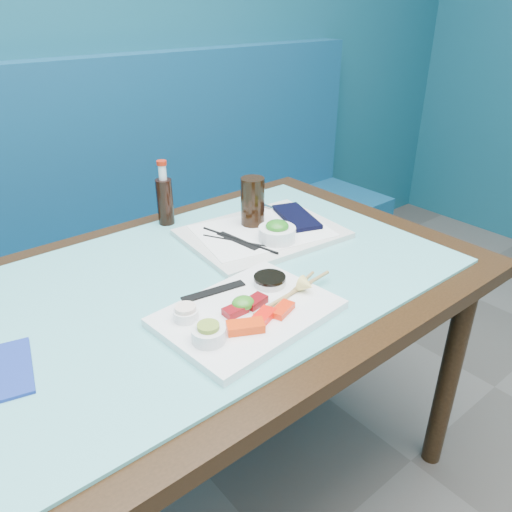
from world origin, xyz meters
TOP-DOWN VIEW (x-y plane):
  - booth_bench at (0.00, 2.29)m, footprint 3.00×0.56m
  - dining_table at (0.00, 1.45)m, footprint 1.40×0.90m
  - glass_top at (0.00, 1.45)m, footprint 1.22×0.76m
  - sashimi_plate at (-0.02, 1.25)m, footprint 0.39×0.29m
  - salmon_left at (-0.07, 1.19)m, footprint 0.08×0.07m
  - salmon_mid at (-0.02, 1.20)m, footprint 0.07×0.05m
  - salmon_right at (0.03, 1.19)m, footprint 0.07×0.05m
  - tuna_left at (-0.05, 1.25)m, footprint 0.05×0.03m
  - tuna_right at (0.00, 1.25)m, footprint 0.06×0.04m
  - seaweed_garnish at (-0.03, 1.26)m, footprint 0.06×0.05m
  - ramekin_wasabi at (-0.15, 1.21)m, footprint 0.08×0.08m
  - wasabi_fill at (-0.15, 1.21)m, footprint 0.06×0.06m
  - ramekin_ginger at (-0.14, 1.30)m, footprint 0.06×0.06m
  - ginger_fill at (-0.14, 1.30)m, footprint 0.05×0.05m
  - soy_dish at (0.08, 1.30)m, footprint 0.09×0.09m
  - soy_fill at (0.08, 1.30)m, footprint 0.10×0.10m
  - lemon_wedge at (0.12, 1.22)m, footprint 0.04×0.04m
  - chopstick_sleeve at (-0.04, 1.35)m, footprint 0.15×0.05m
  - wooden_chopstick_a at (0.09, 1.23)m, footprint 0.22×0.08m
  - wooden_chopstick_b at (0.10, 1.23)m, footprint 0.25×0.04m
  - serving_tray at (0.26, 1.54)m, footprint 0.45×0.35m
  - paper_placemat at (0.26, 1.54)m, footprint 0.41×0.33m
  - seaweed_bowl at (0.25, 1.47)m, footprint 0.12×0.12m
  - seaweed_salad at (0.25, 1.47)m, footprint 0.07×0.07m
  - cola_glass at (0.27, 1.60)m, footprint 0.07×0.07m
  - navy_pouch at (0.40, 1.54)m, footprint 0.14×0.21m
  - fork at (0.39, 1.65)m, footprint 0.02×0.08m
  - black_chopstick_a at (0.16, 1.53)m, footprint 0.10×0.18m
  - black_chopstick_b at (0.17, 1.53)m, footprint 0.07×0.26m
  - tray_sleeve at (0.17, 1.53)m, footprint 0.04×0.15m
  - cola_bottle_body at (0.10, 1.80)m, footprint 0.06×0.06m
  - cola_bottle_neck at (0.10, 1.80)m, footprint 0.03×0.03m
  - cola_bottle_cap at (0.10, 1.80)m, footprint 0.04×0.04m

SIDE VIEW (x-z plane):
  - booth_bench at x=0.00m, z-range -0.21..0.96m
  - dining_table at x=0.00m, z-range 0.29..1.04m
  - glass_top at x=0.00m, z-range 0.75..0.76m
  - serving_tray at x=0.26m, z-range 0.76..0.77m
  - sashimi_plate at x=-0.02m, z-range 0.76..0.78m
  - paper_placemat at x=0.26m, z-range 0.77..0.78m
  - tray_sleeve at x=0.17m, z-range 0.77..0.78m
  - black_chopstick_a at x=0.16m, z-range 0.77..0.78m
  - black_chopstick_b at x=0.17m, z-range 0.77..0.78m
  - chopstick_sleeve at x=-0.04m, z-range 0.78..0.78m
  - fork at x=0.39m, z-range 0.77..0.78m
  - wooden_chopstick_a at x=0.09m, z-range 0.78..0.78m
  - wooden_chopstick_b at x=0.10m, z-range 0.78..0.79m
  - navy_pouch at x=0.40m, z-range 0.77..0.79m
  - salmon_right at x=0.03m, z-range 0.78..0.79m
  - soy_dish at x=0.08m, z-range 0.78..0.79m
  - salmon_mid at x=-0.02m, z-range 0.78..0.79m
  - tuna_left at x=-0.05m, z-range 0.78..0.79m
  - tuna_right at x=0.00m, z-range 0.78..0.79m
  - salmon_left at x=-0.07m, z-range 0.78..0.79m
  - ramekin_ginger at x=-0.14m, z-range 0.78..0.80m
  - seaweed_garnish at x=-0.03m, z-range 0.78..0.80m
  - ramekin_wasabi at x=-0.15m, z-range 0.78..0.81m
  - seaweed_bowl at x=0.25m, z-range 0.77..0.81m
  - soy_fill at x=0.08m, z-range 0.79..0.80m
  - lemon_wedge at x=0.12m, z-range 0.78..0.82m
  - ginger_fill at x=-0.14m, z-range 0.80..0.81m
  - wasabi_fill at x=-0.15m, z-range 0.81..0.81m
  - seaweed_salad at x=0.25m, z-range 0.80..0.83m
  - cola_bottle_body at x=0.10m, z-range 0.76..0.90m
  - cola_glass at x=0.27m, z-range 0.77..0.92m
  - cola_bottle_neck at x=0.10m, z-range 0.90..0.94m
  - cola_bottle_cap at x=0.10m, z-range 0.94..0.95m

